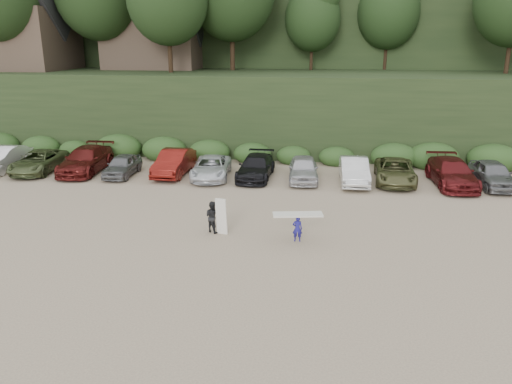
# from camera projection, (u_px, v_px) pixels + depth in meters

# --- Properties ---
(ground) EXTENTS (120.00, 120.00, 0.00)m
(ground) POSITION_uv_depth(u_px,v_px,m) (250.00, 239.00, 22.31)
(ground) COLOR tan
(ground) RESTS_ON ground
(hillside_backdrop) EXTENTS (90.00, 41.50, 28.00)m
(hillside_backdrop) POSITION_uv_depth(u_px,v_px,m) (296.00, 12.00, 53.02)
(hillside_backdrop) COLOR black
(hillside_backdrop) RESTS_ON ground
(parked_cars) EXTENTS (39.48, 5.91, 1.64)m
(parked_cars) POSITION_uv_depth(u_px,v_px,m) (228.00, 166.00, 31.99)
(parked_cars) COLOR #A2A2A6
(parked_cars) RESTS_ON ground
(child_surfer) EXTENTS (2.24, 0.97, 1.30)m
(child_surfer) POSITION_uv_depth(u_px,v_px,m) (298.00, 222.00, 21.87)
(child_surfer) COLOR navy
(child_surfer) RESTS_ON ground
(adult_surfer) EXTENTS (1.20, 0.87, 1.75)m
(adult_surfer) POSITION_uv_depth(u_px,v_px,m) (213.00, 217.00, 22.95)
(adult_surfer) COLOR black
(adult_surfer) RESTS_ON ground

